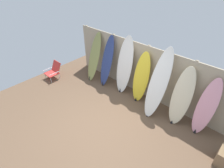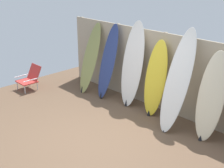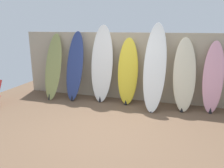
# 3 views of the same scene
# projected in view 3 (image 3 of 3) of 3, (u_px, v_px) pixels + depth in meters

# --- Properties ---
(ground) EXTENTS (7.68, 7.68, 0.00)m
(ground) POSITION_uv_depth(u_px,v_px,m) (104.00, 130.00, 4.22)
(ground) COLOR brown
(fence_back) EXTENTS (6.08, 0.11, 1.80)m
(fence_back) POSITION_uv_depth(u_px,v_px,m) (128.00, 67.00, 5.85)
(fence_back) COLOR tan
(fence_back) RESTS_ON ground
(surfboard_olive_0) EXTENTS (0.53, 0.77, 1.77)m
(surfboard_olive_0) POSITION_uv_depth(u_px,v_px,m) (53.00, 67.00, 6.04)
(surfboard_olive_0) COLOR olive
(surfboard_olive_0) RESTS_ON ground
(surfboard_navy_1) EXTENTS (0.49, 0.60, 1.84)m
(surfboard_navy_1) POSITION_uv_depth(u_px,v_px,m) (75.00, 66.00, 5.89)
(surfboard_navy_1) COLOR navy
(surfboard_navy_1) RESTS_ON ground
(surfboard_white_2) EXTENTS (0.60, 0.48, 2.00)m
(surfboard_white_2) POSITION_uv_depth(u_px,v_px,m) (102.00, 64.00, 5.72)
(surfboard_white_2) COLOR white
(surfboard_white_2) RESTS_ON ground
(surfboard_yellow_3) EXTENTS (0.55, 0.48, 1.69)m
(surfboard_yellow_3) POSITION_uv_depth(u_px,v_px,m) (128.00, 72.00, 5.55)
(surfboard_yellow_3) COLOR yellow
(surfboard_yellow_3) RESTS_ON ground
(surfboard_white_4) EXTENTS (0.53, 0.79, 2.05)m
(surfboard_white_4) POSITION_uv_depth(u_px,v_px,m) (155.00, 67.00, 5.14)
(surfboard_white_4) COLOR white
(surfboard_white_4) RESTS_ON ground
(surfboard_cream_5) EXTENTS (0.58, 0.60, 1.71)m
(surfboard_cream_5) POSITION_uv_depth(u_px,v_px,m) (184.00, 75.00, 5.11)
(surfboard_cream_5) COLOR beige
(surfboard_cream_5) RESTS_ON ground
(surfboard_pink_6) EXTENTS (0.46, 0.45, 1.64)m
(surfboard_pink_6) POSITION_uv_depth(u_px,v_px,m) (213.00, 78.00, 5.00)
(surfboard_pink_6) COLOR pink
(surfboard_pink_6) RESTS_ON ground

